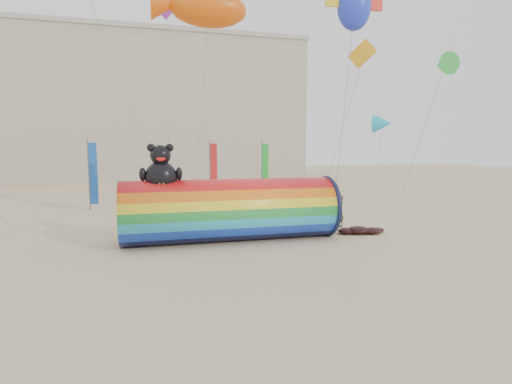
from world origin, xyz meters
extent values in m
plane|color=#CCB58C|center=(0.00, 0.00, 0.00)|extent=(160.00, 160.00, 0.00)
cube|color=#B7AD99|center=(-12.00, 46.00, 10.00)|extent=(60.00, 15.00, 20.00)
cube|color=#28303D|center=(-12.00, 38.44, 10.50)|extent=(59.50, 0.12, 17.00)
cube|color=#B2ADA0|center=(-12.00, 46.00, 20.30)|extent=(60.40, 15.40, 0.60)
cylinder|color=red|center=(-0.65, 1.98, 1.51)|extent=(10.33, 3.01, 3.01)
torus|color=#0F1438|center=(4.41, 1.98, 1.51)|extent=(0.21, 3.16, 3.16)
cylinder|color=black|center=(4.53, 1.98, 1.51)|extent=(0.05, 2.98, 2.98)
ellipsoid|color=black|center=(-3.92, 1.98, 3.14)|extent=(1.47, 1.32, 1.55)
ellipsoid|color=gold|center=(-3.92, 1.50, 3.05)|extent=(0.76, 0.33, 0.66)
sphere|color=black|center=(-3.92, 1.98, 4.17)|extent=(0.95, 0.95, 0.95)
sphere|color=black|center=(-4.33, 1.98, 4.52)|extent=(0.38, 0.38, 0.38)
sphere|color=black|center=(-3.50, 1.98, 4.52)|extent=(0.38, 0.38, 0.38)
ellipsoid|color=red|center=(-3.92, 1.59, 4.04)|extent=(0.42, 0.15, 0.27)
ellipsoid|color=black|center=(-4.74, 1.89, 3.31)|extent=(0.31, 0.31, 0.62)
ellipsoid|color=black|center=(-3.10, 1.89, 3.31)|extent=(0.31, 0.31, 0.62)
imported|color=#505357|center=(5.97, 3.54, 0.94)|extent=(0.82, 0.74, 1.87)
ellipsoid|color=black|center=(6.12, 1.66, 0.20)|extent=(1.17, 0.99, 0.41)
ellipsoid|color=black|center=(6.82, 1.46, 0.17)|extent=(0.99, 0.84, 0.34)
ellipsoid|color=black|center=(5.52, 1.81, 0.16)|extent=(0.91, 0.77, 0.32)
ellipsoid|color=black|center=(6.42, 2.06, 0.14)|extent=(0.78, 0.66, 0.27)
ellipsoid|color=black|center=(7.32, 1.76, 0.13)|extent=(0.73, 0.62, 0.25)
cylinder|color=#59595E|center=(-8.70, 14.22, 2.60)|extent=(0.10, 0.10, 5.20)
cube|color=#1750AF|center=(-8.39, 14.22, 2.65)|extent=(0.56, 0.06, 4.50)
cylinder|color=#59595E|center=(0.41, 15.94, 2.60)|extent=(0.10, 0.10, 5.20)
cube|color=red|center=(0.72, 15.94, 2.65)|extent=(0.56, 0.06, 4.50)
cylinder|color=#59595E|center=(5.24, 17.25, 2.60)|extent=(0.10, 0.10, 5.20)
cube|color=green|center=(5.55, 17.25, 2.65)|extent=(0.56, 0.06, 4.50)
ellipsoid|color=#E6590C|center=(-1.05, 5.86, 12.13)|extent=(4.28, 2.02, 2.02)
ellipsoid|color=blue|center=(4.53, -0.25, 10.72)|extent=(1.55, 1.21, 2.07)
cube|color=purple|center=(-3.05, 9.96, 13.50)|extent=(1.03, 0.06, 1.45)
cone|color=#1CB0E1|center=(13.78, 11.82, 6.50)|extent=(1.53, 1.53, 1.38)
cube|color=yellow|center=(7.98, 5.07, 10.08)|extent=(1.02, 0.06, 1.43)
cone|color=green|center=(13.48, 4.81, 9.67)|extent=(1.40, 1.40, 1.26)
camera|label=1|loc=(-4.41, -16.91, 4.48)|focal=28.00mm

